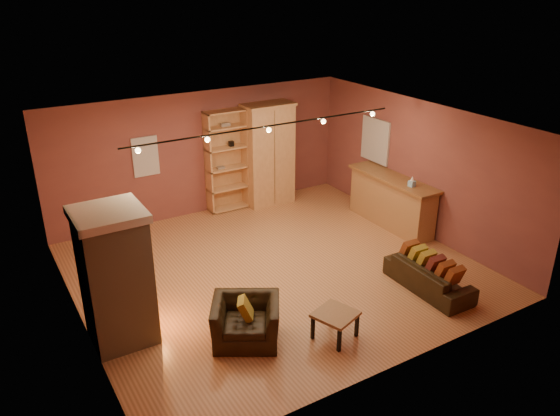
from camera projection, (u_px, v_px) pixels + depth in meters
floor at (275, 269)px, 10.28m from camera, size 7.00×7.00×0.00m
ceiling at (275, 124)px, 9.17m from camera, size 7.00×7.00×0.00m
back_wall at (202, 153)px, 12.29m from camera, size 7.00×0.02×2.80m
left_wall at (71, 247)px, 8.07m from camera, size 0.02×6.50×2.80m
right_wall at (419, 168)px, 11.38m from camera, size 0.02×6.50×2.80m
fireplace at (116, 277)px, 7.95m from camera, size 1.01×0.98×2.12m
back_window at (145, 156)px, 11.60m from camera, size 0.56×0.04×0.86m
bookcase at (226, 160)px, 12.51m from camera, size 0.97×0.38×2.36m
armoire at (268, 154)px, 12.84m from camera, size 1.19×0.68×2.43m
bar_counter at (391, 201)px, 11.90m from camera, size 0.62×2.33×1.11m
tissue_box at (412, 182)px, 11.15m from camera, size 0.13×0.13×0.22m
right_window at (375, 140)px, 12.37m from camera, size 0.05×0.90×1.00m
loveseat at (429, 271)px, 9.50m from camera, size 0.53×1.69×0.72m
armchair at (246, 315)px, 8.15m from camera, size 1.19×1.07×0.88m
coffee_table at (335, 317)px, 8.21m from camera, size 0.74×0.74×0.44m
track_rail at (269, 128)px, 9.37m from camera, size 5.20×0.09×0.13m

